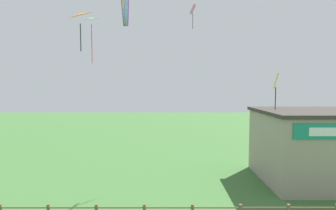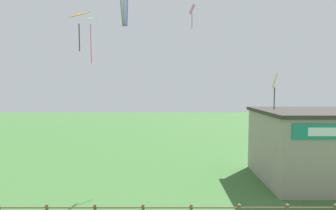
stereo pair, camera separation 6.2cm
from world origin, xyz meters
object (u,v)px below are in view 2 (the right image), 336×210
Objects in this scene: kite_orange_delta at (80,15)px; kite_pink_diamond at (193,12)px; seaside_building at (314,146)px; kite_yellow_diamond at (276,85)px; kite_white_delta at (91,20)px.

kite_pink_diamond reaches higher than kite_orange_delta.
kite_orange_delta is at bearing -157.98° from seaside_building.
kite_yellow_diamond reaches higher than seaside_building.
kite_orange_delta reaches higher than seaside_building.
kite_yellow_diamond is at bearing 12.57° from kite_orange_delta.
kite_white_delta reaches higher than seaside_building.
kite_yellow_diamond is at bearing -23.28° from kite_white_delta.
kite_orange_delta is (1.56, -7.18, -1.54)m from kite_white_delta.
kite_pink_diamond is at bearing 154.95° from seaside_building.
kite_pink_diamond reaches higher than seaside_building.
seaside_building is 13.53m from kite_pink_diamond.
kite_white_delta reaches higher than kite_orange_delta.
kite_white_delta is 8.04m from kite_pink_diamond.
kite_orange_delta is (-14.16, -5.73, 7.38)m from seaside_building.
kite_pink_diamond is (-3.92, 7.31, 5.93)m from kite_yellow_diamond.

